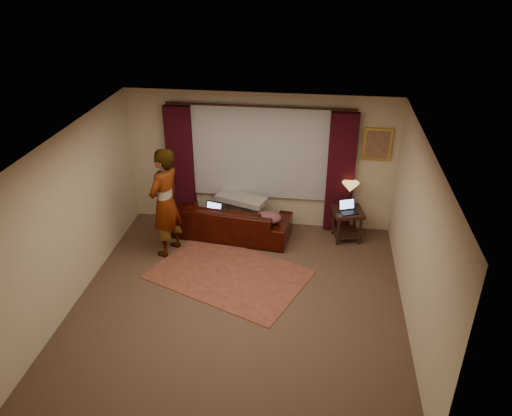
{
  "coord_description": "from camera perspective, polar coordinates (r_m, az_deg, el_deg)",
  "views": [
    {
      "loc": [
        1.08,
        -6.07,
        4.91
      ],
      "look_at": [
        0.1,
        1.2,
        1.0
      ],
      "focal_mm": 35.0,
      "sensor_mm": 36.0,
      "label": 1
    }
  ],
  "objects": [
    {
      "name": "tiffany_lamp",
      "position": [
        9.25,
        10.64,
        1.5
      ],
      "size": [
        0.33,
        0.33,
        0.49
      ],
      "primitive_type": null,
      "rotation": [
        0.0,
        0.0,
        -0.07
      ],
      "color": "olive",
      "rests_on": "end_table"
    },
    {
      "name": "wall_left",
      "position": [
        7.92,
        -20.23,
        -0.95
      ],
      "size": [
        0.02,
        5.0,
        2.6
      ],
      "primitive_type": "cube",
      "color": "beige",
      "rests_on": "ground"
    },
    {
      "name": "wall_right",
      "position": [
        7.2,
        17.97,
        -3.54
      ],
      "size": [
        0.02,
        5.0,
        2.6
      ],
      "primitive_type": "cube",
      "color": "beige",
      "rests_on": "ground"
    },
    {
      "name": "area_rug",
      "position": [
        8.43,
        -3.13,
        -7.57
      ],
      "size": [
        2.91,
        2.47,
        0.01
      ],
      "primitive_type": "cube",
      "rotation": [
        0.0,
        0.0,
        -0.4
      ],
      "color": "brown",
      "rests_on": "floor"
    },
    {
      "name": "person",
      "position": [
        8.65,
        -10.34,
        0.58
      ],
      "size": [
        0.74,
        0.74,
        1.97
      ],
      "primitive_type": "imported",
      "rotation": [
        0.0,
        0.0,
        -1.91
      ],
      "color": "gray",
      "rests_on": "floor"
    },
    {
      "name": "sofa",
      "position": [
        9.29,
        -2.75,
        -0.77
      ],
      "size": [
        2.25,
        1.17,
        0.87
      ],
      "primitive_type": "imported",
      "rotation": [
        0.0,
        0.0,
        3.03
      ],
      "color": "black",
      "rests_on": "floor"
    },
    {
      "name": "wall_front",
      "position": [
        5.19,
        -6.84,
        -16.26
      ],
      "size": [
        5.0,
        0.02,
        2.6
      ],
      "primitive_type": "cube",
      "color": "beige",
      "rests_on": "ground"
    },
    {
      "name": "sheer_curtain",
      "position": [
        9.23,
        0.42,
        6.38
      ],
      "size": [
        2.5,
        0.05,
        1.8
      ],
      "primitive_type": "cube",
      "color": "#A6A5AD",
      "rests_on": "wall_back"
    },
    {
      "name": "wall_back",
      "position": [
        9.36,
        0.46,
        5.37
      ],
      "size": [
        5.0,
        0.02,
        2.6
      ],
      "primitive_type": "cube",
      "color": "beige",
      "rests_on": "ground"
    },
    {
      "name": "clothing_pile",
      "position": [
        8.98,
        1.47,
        -1.13
      ],
      "size": [
        0.49,
        0.39,
        0.2
      ],
      "primitive_type": "ellipsoid",
      "rotation": [
        0.0,
        0.0,
        0.07
      ],
      "color": "brown",
      "rests_on": "sofa"
    },
    {
      "name": "picture_frame",
      "position": [
        9.16,
        13.69,
        7.07
      ],
      "size": [
        0.5,
        0.04,
        0.6
      ],
      "primitive_type": "cube",
      "color": "gold",
      "rests_on": "wall_back"
    },
    {
      "name": "laptop_table",
      "position": [
        9.1,
        10.61,
        0.1
      ],
      "size": [
        0.4,
        0.42,
        0.22
      ],
      "primitive_type": null,
      "rotation": [
        0.0,
        0.0,
        0.37
      ],
      "color": "black",
      "rests_on": "end_table"
    },
    {
      "name": "end_table",
      "position": [
        9.37,
        10.33,
        -1.89
      ],
      "size": [
        0.62,
        0.62,
        0.61
      ],
      "primitive_type": "cube",
      "rotation": [
        0.0,
        0.0,
        0.21
      ],
      "color": "black",
      "rests_on": "floor"
    },
    {
      "name": "drape_left",
      "position": [
        9.6,
        -8.58,
        4.86
      ],
      "size": [
        0.5,
        0.14,
        2.3
      ],
      "primitive_type": "cube",
      "color": "black",
      "rests_on": "floor"
    },
    {
      "name": "laptop_sofa",
      "position": [
        9.21,
        -5.14,
        -0.3
      ],
      "size": [
        0.41,
        0.43,
        0.23
      ],
      "primitive_type": null,
      "rotation": [
        0.0,
        0.0,
        -0.27
      ],
      "color": "black",
      "rests_on": "sofa"
    },
    {
      "name": "throw_blanket",
      "position": [
        9.27,
        -1.73,
        2.32
      ],
      "size": [
        1.02,
        0.67,
        0.11
      ],
      "primitive_type": "cube",
      "rotation": [
        0.0,
        0.0,
        -0.33
      ],
      "color": "gray",
      "rests_on": "sofa"
    },
    {
      "name": "curtain_rod",
      "position": [
        8.9,
        0.39,
        11.54
      ],
      "size": [
        0.04,
        0.04,
        3.4
      ],
      "primitive_type": "cylinder",
      "color": "#311D12",
      "rests_on": "wall_back"
    },
    {
      "name": "drape_right",
      "position": [
        9.25,
        9.64,
        3.88
      ],
      "size": [
        0.5,
        0.14,
        2.3
      ],
      "primitive_type": "cube",
      "color": "black",
      "rests_on": "floor"
    },
    {
      "name": "floor",
      "position": [
        7.88,
        -1.92,
        -10.52
      ],
      "size": [
        5.0,
        5.0,
        0.01
      ],
      "primitive_type": "cube",
      "color": "brown",
      "rests_on": "ground"
    },
    {
      "name": "ceiling",
      "position": [
        6.58,
        -2.28,
        7.5
      ],
      "size": [
        5.0,
        5.0,
        0.02
      ],
      "primitive_type": "cube",
      "color": "silver",
      "rests_on": "ground"
    }
  ]
}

